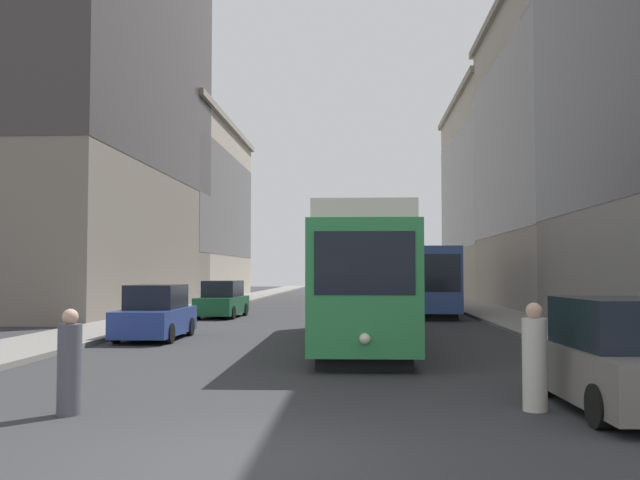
# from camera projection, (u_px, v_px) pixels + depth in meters

# --- Properties ---
(ground_plane) EXTENTS (200.00, 200.00, 0.00)m
(ground_plane) POSITION_uv_depth(u_px,v_px,m) (250.00, 460.00, 8.28)
(ground_plane) COLOR #303033
(sidewalk_left) EXTENTS (3.08, 120.00, 0.15)m
(sidewalk_left) POSITION_uv_depth(u_px,v_px,m) (222.00, 303.00, 48.66)
(sidewalk_left) COLOR gray
(sidewalk_left) RESTS_ON ground
(sidewalk_right) EXTENTS (3.08, 120.00, 0.15)m
(sidewalk_right) POSITION_uv_depth(u_px,v_px,m) (462.00, 304.00, 47.69)
(sidewalk_right) COLOR gray
(sidewalk_right) RESTS_ON ground
(streetcar) EXTENTS (2.82, 13.70, 3.89)m
(streetcar) POSITION_uv_depth(u_px,v_px,m) (360.00, 277.00, 21.84)
(streetcar) COLOR black
(streetcar) RESTS_ON ground
(transit_bus) EXTENTS (3.02, 12.35, 3.45)m
(transit_bus) POSITION_uv_depth(u_px,v_px,m) (427.00, 278.00, 37.38)
(transit_bus) COLOR black
(transit_bus) RESTS_ON ground
(parked_car_left_near) EXTENTS (1.93, 4.41, 1.82)m
(parked_car_left_near) POSITION_uv_depth(u_px,v_px,m) (156.00, 314.00, 23.19)
(parked_car_left_near) COLOR black
(parked_car_left_near) RESTS_ON ground
(parked_car_left_mid) EXTENTS (2.05, 4.54, 1.82)m
(parked_car_left_mid) POSITION_uv_depth(u_px,v_px,m) (222.00, 300.00, 34.42)
(parked_car_left_mid) COLOR black
(parked_car_left_mid) RESTS_ON ground
(parked_car_right_far) EXTENTS (2.05, 4.38, 1.82)m
(parked_car_right_far) POSITION_uv_depth(u_px,v_px,m) (619.00, 358.00, 11.23)
(parked_car_right_far) COLOR black
(parked_car_right_far) RESTS_ON ground
(pedestrian_crossing_near) EXTENTS (0.39, 0.39, 1.75)m
(pedestrian_crossing_near) POSITION_uv_depth(u_px,v_px,m) (535.00, 360.00, 11.22)
(pedestrian_crossing_near) COLOR beige
(pedestrian_crossing_near) RESTS_ON ground
(pedestrian_crossing_far) EXTENTS (0.37, 0.37, 1.66)m
(pedestrian_crossing_far) POSITION_uv_depth(u_px,v_px,m) (69.00, 365.00, 10.92)
(pedestrian_crossing_far) COLOR #4C4C56
(pedestrian_crossing_far) RESTS_ON ground
(building_left_corner) EXTENTS (11.76, 23.99, 32.17)m
(building_left_corner) POSITION_uv_depth(u_px,v_px,m) (76.00, 30.00, 41.10)
(building_left_corner) COLOR slate
(building_left_corner) RESTS_ON ground
(building_left_midblock) EXTENTS (11.15, 23.37, 15.19)m
(building_left_midblock) POSITION_uv_depth(u_px,v_px,m) (170.00, 208.00, 60.17)
(building_left_midblock) COLOR #A89E8E
(building_left_midblock) RESTS_ON ground
(building_right_corner) EXTENTS (11.61, 18.47, 18.81)m
(building_right_corner) POSITION_uv_depth(u_px,v_px,m) (589.00, 151.00, 42.46)
(building_right_corner) COLOR #A89E8E
(building_right_corner) RESTS_ON ground
(building_right_midblock) EXTENTS (11.77, 21.48, 17.70)m
(building_right_midblock) POSITION_uv_depth(u_px,v_px,m) (519.00, 195.00, 61.75)
(building_right_midblock) COLOR #B2A893
(building_right_midblock) RESTS_ON ground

